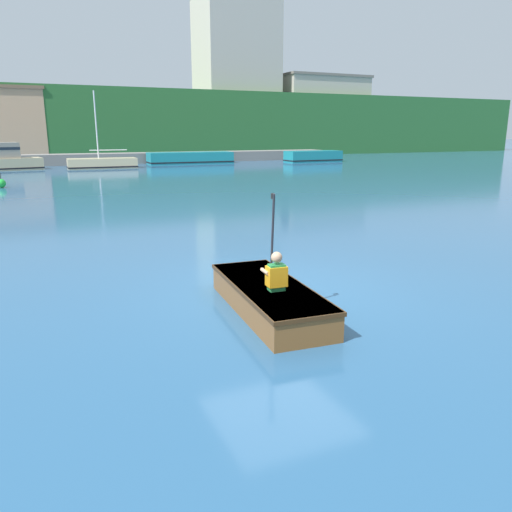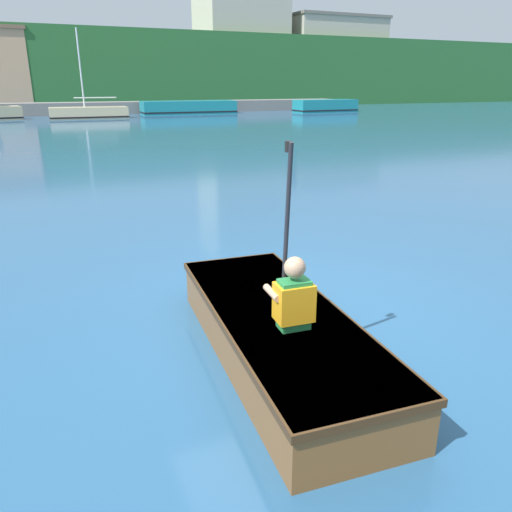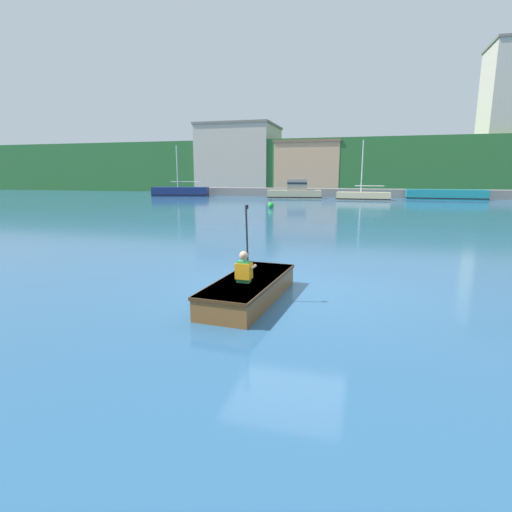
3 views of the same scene
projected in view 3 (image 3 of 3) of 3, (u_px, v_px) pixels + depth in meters
The scene contains 12 objects.
ground_plane at pixel (289, 291), 8.51m from camera, with size 300.00×300.00×0.00m, color #28567F.
shoreline_ridge at pixel (356, 167), 60.10m from camera, with size 120.00×20.00×7.08m.
waterfront_warehouse_left at pixel (240, 159), 59.24m from camera, with size 10.78×10.42×9.53m.
waterfront_office_block_center at pixel (309, 167), 55.56m from camera, with size 8.89×7.41×6.88m.
marina_dock at pixel (351, 193), 44.20m from camera, with size 47.21×2.40×0.90m.
moored_boat_dock_west_end at pixel (181, 192), 45.71m from camera, with size 6.59×3.52×5.64m.
moored_boat_dock_west_inner at pixel (445, 195), 39.36m from camera, with size 7.42×2.35×0.98m.
moored_boat_dock_center_far at pixel (295, 192), 41.43m from camera, with size 5.80×2.82×1.98m.
moored_boat_dock_east_inner at pixel (363, 196), 38.84m from camera, with size 5.12×1.95×5.68m.
rowboat_foreground at pixel (250, 287), 7.88m from camera, with size 1.28×3.13×0.44m.
person_paddler at pixel (244, 268), 7.49m from camera, with size 0.38×0.37×1.44m.
channel_buoy at pixel (271, 205), 29.41m from camera, with size 0.44×0.44×0.72m.
Camera 3 is at (1.44, -8.09, 2.44)m, focal length 28.00 mm.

